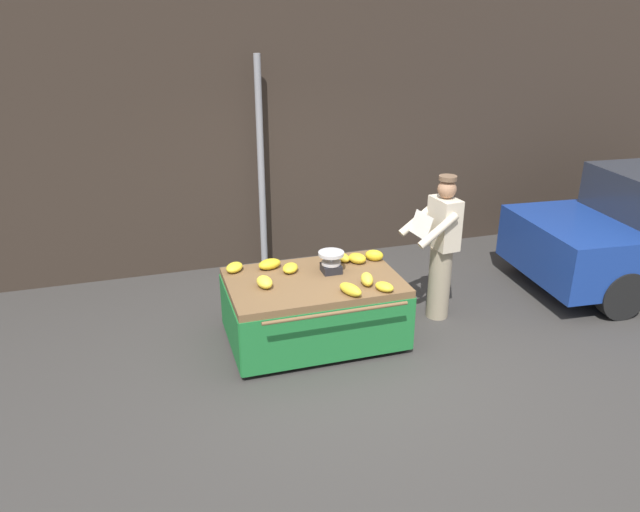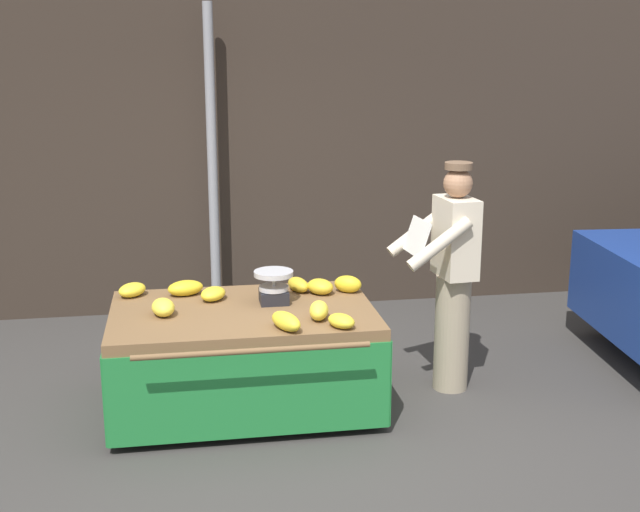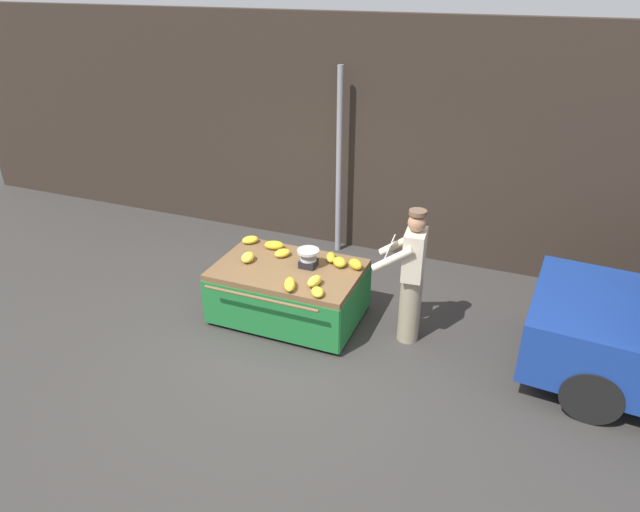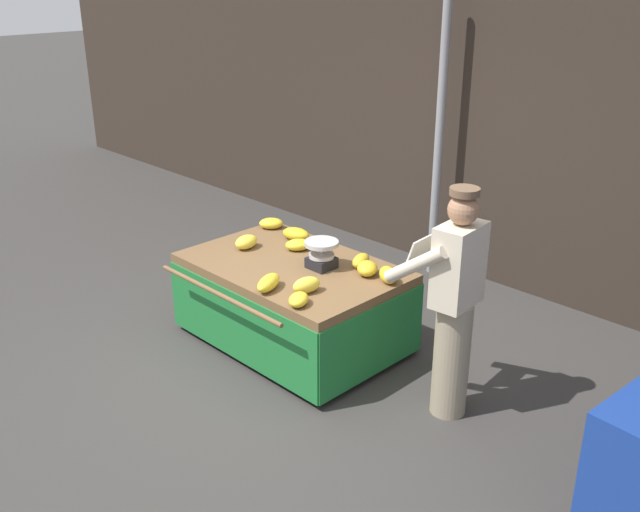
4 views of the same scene
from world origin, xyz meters
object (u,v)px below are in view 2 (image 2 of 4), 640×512
at_px(banana_bunch_0, 341,321).
at_px(vendor_person, 452,277).
at_px(banana_bunch_3, 163,307).
at_px(banana_bunch_2, 286,321).
at_px(banana_bunch_8, 348,284).
at_px(weighing_scale, 274,287).
at_px(banana_bunch_4, 185,288).
at_px(banana_bunch_1, 320,287).
at_px(banana_bunch_5, 213,294).
at_px(banana_bunch_6, 298,285).
at_px(banana_bunch_7, 132,290).
at_px(street_pole, 212,166).
at_px(banana_cart, 243,335).
at_px(banana_bunch_9, 319,310).

height_order(banana_bunch_0, vendor_person, vendor_person).
height_order(banana_bunch_3, vendor_person, vendor_person).
height_order(banana_bunch_2, banana_bunch_8, banana_bunch_8).
bearing_deg(weighing_scale, banana_bunch_4, 155.01).
relative_size(banana_bunch_1, banana_bunch_5, 0.97).
bearing_deg(banana_bunch_6, banana_bunch_5, -169.53).
bearing_deg(banana_bunch_5, banana_bunch_7, 161.43).
height_order(street_pole, banana_bunch_1, street_pole).
xyz_separation_m(banana_bunch_5, banana_bunch_6, (0.63, 0.12, 0.00)).
distance_m(banana_bunch_3, banana_bunch_8, 1.38).
xyz_separation_m(banana_bunch_3, banana_bunch_7, (-0.23, 0.49, -0.01)).
height_order(banana_bunch_0, banana_bunch_3, banana_bunch_3).
relative_size(banana_bunch_5, banana_bunch_6, 0.94).
xyz_separation_m(banana_bunch_7, banana_bunch_8, (1.57, -0.16, 0.01)).
xyz_separation_m(banana_bunch_2, banana_bunch_3, (-0.79, 0.42, 0.00)).
xyz_separation_m(banana_cart, banana_bunch_1, (0.59, 0.27, 0.25)).
bearing_deg(banana_bunch_4, street_pole, 80.31).
bearing_deg(banana_bunch_5, banana_bunch_1, 1.92).
distance_m(banana_bunch_2, banana_bunch_3, 0.89).
height_order(banana_bunch_5, vendor_person, vendor_person).
bearing_deg(banana_bunch_7, banana_bunch_5, -18.57).
height_order(banana_bunch_1, banana_bunch_6, banana_bunch_1).
height_order(street_pole, banana_cart, street_pole).
distance_m(banana_bunch_2, banana_bunch_4, 1.08).
xyz_separation_m(banana_bunch_2, banana_bunch_9, (0.24, 0.17, 0.00)).
distance_m(banana_bunch_9, vendor_person, 1.13).
bearing_deg(banana_bunch_2, street_pole, 97.57).
bearing_deg(banana_cart, weighing_scale, 26.28).
distance_m(banana_bunch_2, banana_bunch_5, 0.84).
bearing_deg(banana_bunch_5, banana_bunch_2, -58.73).
distance_m(banana_bunch_0, banana_bunch_4, 1.34).
bearing_deg(banana_bunch_3, banana_bunch_6, 22.69).
xyz_separation_m(weighing_scale, banana_bunch_8, (0.57, 0.17, -0.05)).
xyz_separation_m(banana_cart, banana_bunch_3, (-0.54, -0.05, 0.25)).
distance_m(street_pole, vendor_person, 2.65).
relative_size(banana_bunch_6, banana_bunch_7, 1.05).
distance_m(street_pole, banana_bunch_7, 1.91).
relative_size(banana_bunch_3, banana_bunch_5, 1.05).
xyz_separation_m(weighing_scale, banana_bunch_3, (-0.77, -0.16, -0.06)).
relative_size(banana_bunch_0, banana_bunch_4, 0.79).
bearing_deg(street_pole, banana_bunch_4, -99.69).
bearing_deg(vendor_person, banana_bunch_6, 166.67).
relative_size(banana_bunch_1, banana_bunch_6, 0.91).
relative_size(street_pole, banana_bunch_4, 11.03).
bearing_deg(banana_bunch_1, banana_bunch_0, -89.23).
xyz_separation_m(banana_bunch_5, banana_bunch_9, (0.68, -0.55, 0.01)).
xyz_separation_m(banana_bunch_0, banana_bunch_9, (-0.12, 0.19, 0.02)).
bearing_deg(banana_cart, banana_bunch_7, 150.23).
xyz_separation_m(banana_cart, banana_bunch_2, (0.24, -0.47, 0.25)).
bearing_deg(banana_bunch_5, banana_bunch_4, 141.21).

